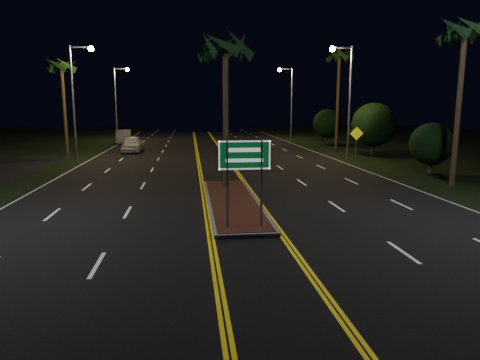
{
  "coord_description": "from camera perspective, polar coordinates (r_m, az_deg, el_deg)",
  "views": [
    {
      "loc": [
        -1.85,
        -11.71,
        4.39
      ],
      "look_at": [
        -0.2,
        2.41,
        1.9
      ],
      "focal_mm": 32.0,
      "sensor_mm": 36.0,
      "label": 1
    }
  ],
  "objects": [
    {
      "name": "streetlight_left_far",
      "position": [
        56.41,
        -15.9,
        10.85
      ],
      "size": [
        1.91,
        0.44,
        9.0
      ],
      "color": "gray",
      "rests_on": "ground"
    },
    {
      "name": "shrub_near",
      "position": [
        30.04,
        24.16,
        4.4
      ],
      "size": [
        2.7,
        2.7,
        3.3
      ],
      "color": "#382819",
      "rests_on": "ground"
    },
    {
      "name": "median_island",
      "position": [
        19.29,
        -0.99,
        -2.97
      ],
      "size": [
        2.25,
        10.25,
        0.17
      ],
      "color": "gray",
      "rests_on": "ground"
    },
    {
      "name": "palm_right_near",
      "position": [
        26.31,
        27.83,
        17.19
      ],
      "size": [
        2.4,
        2.4,
        9.3
      ],
      "color": "#382819",
      "rests_on": "ground"
    },
    {
      "name": "streetlight_right_mid",
      "position": [
        35.96,
        13.91,
        11.66
      ],
      "size": [
        1.91,
        0.44,
        9.0
      ],
      "color": "gray",
      "rests_on": "ground"
    },
    {
      "name": "car_near",
      "position": [
        42.16,
        -14.15,
        4.85
      ],
      "size": [
        2.34,
        5.29,
        1.75
      ],
      "primitive_type": "imported",
      "rotation": [
        0.0,
        0.0,
        -0.02
      ],
      "color": "white",
      "rests_on": "ground"
    },
    {
      "name": "highway_sign",
      "position": [
        14.76,
        0.6,
        2.2
      ],
      "size": [
        1.8,
        0.08,
        3.2
      ],
      "color": "gray",
      "rests_on": "ground"
    },
    {
      "name": "palm_median",
      "position": [
        22.47,
        -1.98,
        17.3
      ],
      "size": [
        2.4,
        2.4,
        8.3
      ],
      "color": "#382819",
      "rests_on": "ground"
    },
    {
      "name": "palm_left_far",
      "position": [
        41.33,
        -22.7,
        13.84
      ],
      "size": [
        2.4,
        2.4,
        8.8
      ],
      "color": "#382819",
      "rests_on": "ground"
    },
    {
      "name": "shrub_far",
      "position": [
        50.25,
        11.58,
        7.39
      ],
      "size": [
        3.24,
        3.24,
        3.96
      ],
      "color": "#382819",
      "rests_on": "ground"
    },
    {
      "name": "streetlight_right_far",
      "position": [
        55.15,
        6.52,
        11.18
      ],
      "size": [
        1.91,
        0.44,
        9.0
      ],
      "color": "gray",
      "rests_on": "ground"
    },
    {
      "name": "ground",
      "position": [
        12.64,
        2.22,
        -10.39
      ],
      "size": [
        120.0,
        120.0,
        0.0
      ],
      "primitive_type": "plane",
      "color": "black",
      "rests_on": "ground"
    },
    {
      "name": "car_far",
      "position": [
        51.49,
        -15.28,
        5.72
      ],
      "size": [
        3.16,
        5.83,
        1.85
      ],
      "primitive_type": "imported",
      "rotation": [
        0.0,
        0.0,
        0.15
      ],
      "color": "silver",
      "rests_on": "ground"
    },
    {
      "name": "streetlight_left_mid",
      "position": [
        36.79,
        -20.86,
        11.27
      ],
      "size": [
        1.91,
        0.44,
        9.0
      ],
      "color": "gray",
      "rests_on": "ground"
    },
    {
      "name": "shrub_mid",
      "position": [
        39.11,
        17.38,
        7.05
      ],
      "size": [
        3.78,
        3.78,
        4.62
      ],
      "color": "#382819",
      "rests_on": "ground"
    },
    {
      "name": "warning_sign",
      "position": [
        36.7,
        15.26,
        5.45
      ],
      "size": [
        1.12,
        0.08,
        2.66
      ],
      "rotation": [
        0.0,
        0.0,
        -0.02
      ],
      "color": "gray",
      "rests_on": "ground"
    },
    {
      "name": "palm_right_far",
      "position": [
        44.46,
        13.11,
        15.82
      ],
      "size": [
        2.4,
        2.4,
        10.3
      ],
      "color": "#382819",
      "rests_on": "ground"
    }
  ]
}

